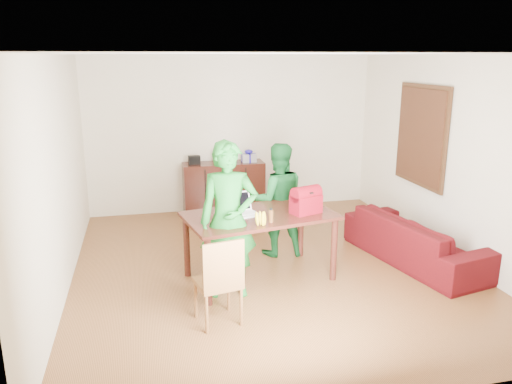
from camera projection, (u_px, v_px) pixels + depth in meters
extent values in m
cube|color=#4D2F13|center=(271.00, 271.00, 6.55)|extent=(5.00, 5.50, 0.10)
cube|color=white|center=(273.00, 50.00, 5.82)|extent=(5.00, 5.50, 0.10)
cube|color=beige|center=(231.00, 134.00, 8.82)|extent=(5.00, 0.10, 2.70)
cube|color=beige|center=(371.00, 249.00, 3.55)|extent=(5.00, 0.10, 2.70)
cube|color=beige|center=(53.00, 178.00, 5.63)|extent=(0.10, 5.50, 2.70)
cube|color=beige|center=(454.00, 158.00, 6.74)|extent=(0.10, 5.50, 2.70)
cube|color=#3F2614|center=(421.00, 136.00, 7.32)|extent=(0.04, 1.28, 1.48)
cube|color=#512C18|center=(420.00, 136.00, 7.32)|extent=(0.01, 1.18, 1.36)
cube|color=black|center=(224.00, 188.00, 8.74)|extent=(1.40, 0.45, 0.90)
cube|color=black|center=(194.00, 160.00, 8.49)|extent=(0.20, 0.14, 0.14)
cube|color=#A1A2AA|center=(249.00, 158.00, 8.70)|extent=(0.24, 0.22, 0.14)
ellipsoid|color=#2319A6|center=(249.00, 152.00, 8.67)|extent=(0.14, 0.14, 0.07)
cube|color=black|center=(260.00, 216.00, 6.03)|extent=(1.93, 1.31, 0.04)
cylinder|color=black|center=(208.00, 272.00, 5.46)|extent=(0.08, 0.08, 0.79)
cylinder|color=black|center=(334.00, 250.00, 6.09)|extent=(0.08, 0.08, 0.79)
cylinder|color=black|center=(187.00, 246.00, 6.20)|extent=(0.08, 0.08, 0.79)
cylinder|color=black|center=(301.00, 229.00, 6.83)|extent=(0.08, 0.08, 0.79)
cube|color=brown|center=(218.00, 283.00, 5.10)|extent=(0.50, 0.49, 0.05)
cube|color=brown|center=(224.00, 265.00, 4.86)|extent=(0.43, 0.11, 0.49)
imported|color=#16631E|center=(229.00, 220.00, 5.59)|extent=(0.70, 0.50, 1.80)
imported|color=#125220|center=(278.00, 200.00, 6.82)|extent=(0.82, 0.67, 1.56)
cube|color=white|center=(243.00, 215.00, 5.97)|extent=(0.41, 0.33, 0.02)
cube|color=black|center=(243.00, 204.00, 5.94)|extent=(0.37, 0.18, 0.23)
cylinder|color=#5B3214|center=(271.00, 215.00, 5.72)|extent=(0.07, 0.07, 0.16)
cube|color=maroon|center=(306.00, 203.00, 6.04)|extent=(0.41, 0.32, 0.26)
imported|color=#370711|center=(416.00, 239.00, 6.68)|extent=(1.25, 2.25, 0.62)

